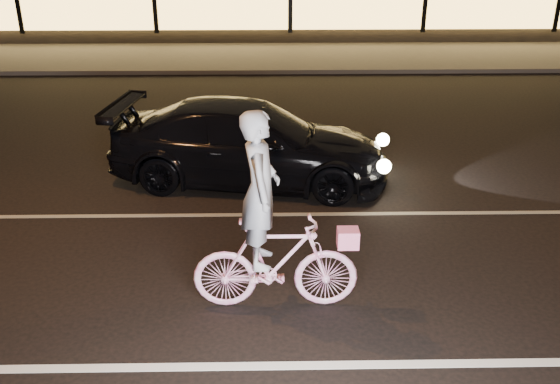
{
  "coord_description": "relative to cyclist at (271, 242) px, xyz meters",
  "views": [
    {
      "loc": [
        -0.75,
        -6.6,
        4.28
      ],
      "look_at": [
        -0.61,
        0.6,
        1.02
      ],
      "focal_mm": 40.0,
      "sensor_mm": 36.0,
      "label": 1
    }
  ],
  "objects": [
    {
      "name": "sidewalk",
      "position": [
        0.73,
        13.41,
        -0.8
      ],
      "size": [
        30.0,
        4.0,
        0.12
      ],
      "primitive_type": "cube",
      "color": "#383533",
      "rests_on": "ground"
    },
    {
      "name": "sedan",
      "position": [
        -0.35,
        3.78,
        -0.17
      ],
      "size": [
        4.94,
        2.61,
        1.37
      ],
      "rotation": [
        0.0,
        0.0,
        1.42
      ],
      "color": "black",
      "rests_on": "ground"
    },
    {
      "name": "lane_stripe_near",
      "position": [
        0.73,
        -1.09,
        -0.85
      ],
      "size": [
        60.0,
        0.12,
        0.01
      ],
      "primitive_type": "cube",
      "color": "silver",
      "rests_on": "ground"
    },
    {
      "name": "cyclist",
      "position": [
        0.0,
        0.0,
        0.0
      ],
      "size": [
        1.91,
        0.66,
        2.41
      ],
      "rotation": [
        0.0,
        0.0,
        1.57
      ],
      "color": "#DB4397",
      "rests_on": "ground"
    },
    {
      "name": "ground",
      "position": [
        0.73,
        0.41,
        -0.86
      ],
      "size": [
        90.0,
        90.0,
        0.0
      ],
      "primitive_type": "plane",
      "color": "black",
      "rests_on": "ground"
    },
    {
      "name": "lane_stripe_far",
      "position": [
        0.73,
        2.41,
        -0.85
      ],
      "size": [
        60.0,
        0.1,
        0.01
      ],
      "primitive_type": "cube",
      "color": "gray",
      "rests_on": "ground"
    }
  ]
}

